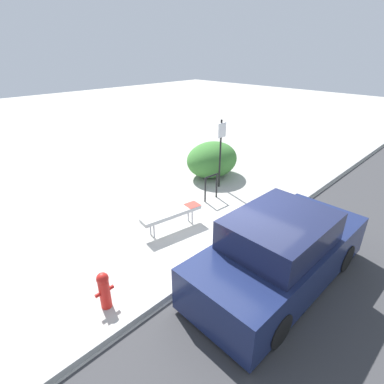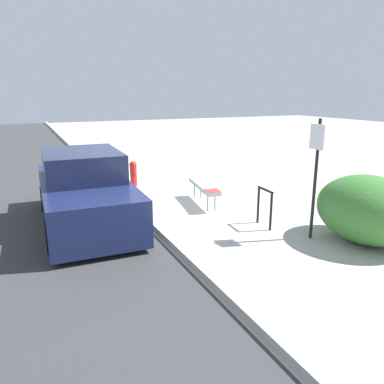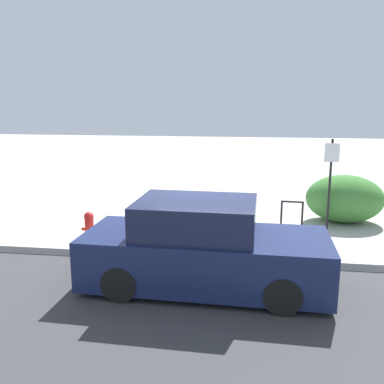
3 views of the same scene
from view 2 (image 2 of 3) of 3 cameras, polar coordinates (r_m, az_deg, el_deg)
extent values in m
plane|color=#ADAAA3|center=(8.82, -7.72, -3.40)|extent=(60.00, 60.00, 0.00)
cube|color=#A8A8A3|center=(8.80, -7.73, -3.00)|extent=(60.00, 0.20, 0.13)
cylinder|color=#99999E|center=(10.02, 0.36, 0.21)|extent=(0.04, 0.04, 0.42)
cylinder|color=#99999E|center=(8.93, 2.40, -1.63)|extent=(0.04, 0.04, 0.42)
cylinder|color=#99999E|center=(10.07, 1.37, 0.28)|extent=(0.04, 0.04, 0.42)
cylinder|color=#99999E|center=(8.99, 3.52, -1.54)|extent=(0.04, 0.04, 0.42)
cube|color=#B2B2AD|center=(9.43, 1.87, 0.89)|extent=(1.71, 0.60, 0.10)
cube|color=red|center=(8.81, 3.13, 0.22)|extent=(0.41, 0.38, 0.01)
cylinder|color=black|center=(8.20, 10.06, -1.97)|extent=(0.05, 0.05, 0.80)
cylinder|color=black|center=(7.80, 11.94, -2.95)|extent=(0.05, 0.05, 0.80)
cylinder|color=black|center=(7.89, 11.12, 0.33)|extent=(0.55, 0.09, 0.05)
cylinder|color=black|center=(7.40, 18.24, 1.67)|extent=(0.06, 0.06, 2.30)
cube|color=white|center=(7.24, 18.54, 7.97)|extent=(0.36, 0.02, 0.46)
cylinder|color=red|center=(11.46, -8.90, 2.38)|extent=(0.20, 0.20, 0.60)
sphere|color=red|center=(11.39, -8.97, 4.12)|extent=(0.22, 0.22, 0.22)
cylinder|color=red|center=(11.58, -9.10, 2.80)|extent=(0.08, 0.07, 0.07)
cylinder|color=red|center=(11.32, -8.71, 2.54)|extent=(0.08, 0.07, 0.07)
ellipsoid|color=#3D7A33|center=(7.74, 25.23, -2.39)|extent=(2.04, 1.65, 1.27)
cylinder|color=black|center=(7.29, -8.29, -4.87)|extent=(0.60, 0.20, 0.60)
cylinder|color=black|center=(7.09, -20.68, -6.29)|extent=(0.60, 0.20, 0.60)
cylinder|color=black|center=(9.73, -12.29, -0.03)|extent=(0.60, 0.20, 0.60)
cylinder|color=black|center=(9.58, -21.52, -0.97)|extent=(0.60, 0.20, 0.60)
cube|color=#19234C|center=(8.31, -15.93, -1.11)|extent=(4.25, 1.82, 0.87)
cube|color=#1A203E|center=(8.31, -16.44, 3.95)|extent=(2.06, 1.59, 0.61)
camera|label=1|loc=(12.71, -30.98, 20.03)|focal=28.00mm
camera|label=3|loc=(9.27, -65.40, 9.40)|focal=40.00mm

